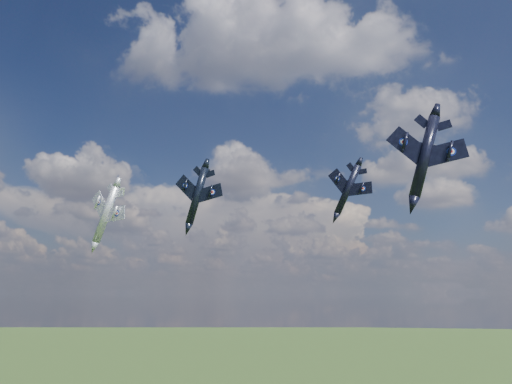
% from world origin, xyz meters
% --- Properties ---
extents(jet_lead_navy, '(11.41, 13.92, 4.99)m').
position_xyz_m(jet_lead_navy, '(-8.94, 16.97, 81.62)').
color(jet_lead_navy, black).
extents(jet_right_navy, '(10.61, 13.59, 5.19)m').
position_xyz_m(jet_right_navy, '(22.45, -0.48, 81.50)').
color(jet_right_navy, black).
extents(jet_high_navy, '(12.89, 15.19, 6.56)m').
position_xyz_m(jet_high_navy, '(14.08, 33.66, 85.17)').
color(jet_high_navy, black).
extents(jet_left_silver, '(15.25, 17.15, 7.07)m').
position_xyz_m(jet_left_silver, '(-27.23, 23.18, 80.17)').
color(jet_left_silver, '#B0B1BB').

